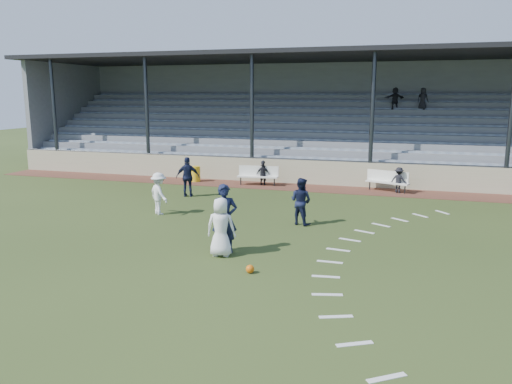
{
  "coord_description": "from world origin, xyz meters",
  "views": [
    {
      "loc": [
        4.68,
        -12.88,
        4.46
      ],
      "look_at": [
        0.0,
        2.5,
        1.3
      ],
      "focal_mm": 35.0,
      "sensor_mm": 36.0,
      "label": 1
    }
  ],
  "objects_px": {
    "player_white_lead": "(221,227)",
    "bench_left": "(258,174)",
    "bench_right": "(387,179)",
    "trash_bin": "(196,174)",
    "football": "(250,269)",
    "player_navy_lead": "(225,218)"
  },
  "relations": [
    {
      "from": "bench_left",
      "to": "trash_bin",
      "type": "xyz_separation_m",
      "value": [
        -3.4,
        0.07,
        -0.17
      ]
    },
    {
      "from": "bench_right",
      "to": "football",
      "type": "height_order",
      "value": "bench_right"
    },
    {
      "from": "player_white_lead",
      "to": "bench_left",
      "type": "bearing_deg",
      "value": -85.04
    },
    {
      "from": "bench_left",
      "to": "player_white_lead",
      "type": "bearing_deg",
      "value": -83.83
    },
    {
      "from": "football",
      "to": "player_white_lead",
      "type": "distance_m",
      "value": 1.77
    },
    {
      "from": "trash_bin",
      "to": "player_white_lead",
      "type": "distance_m",
      "value": 12.25
    },
    {
      "from": "bench_left",
      "to": "bench_right",
      "type": "height_order",
      "value": "same"
    },
    {
      "from": "bench_right",
      "to": "bench_left",
      "type": "bearing_deg",
      "value": -158.76
    },
    {
      "from": "football",
      "to": "player_white_lead",
      "type": "xyz_separation_m",
      "value": [
        -1.19,
        1.09,
        0.72
      ]
    },
    {
      "from": "trash_bin",
      "to": "player_white_lead",
      "type": "xyz_separation_m",
      "value": [
        5.56,
        -10.91,
        0.42
      ]
    },
    {
      "from": "bench_right",
      "to": "trash_bin",
      "type": "xyz_separation_m",
      "value": [
        -9.61,
        -0.14,
        -0.17
      ]
    },
    {
      "from": "bench_right",
      "to": "player_white_lead",
      "type": "bearing_deg",
      "value": -90.78
    },
    {
      "from": "bench_right",
      "to": "trash_bin",
      "type": "bearing_deg",
      "value": -159.84
    },
    {
      "from": "trash_bin",
      "to": "football",
      "type": "relative_size",
      "value": 3.61
    },
    {
      "from": "bench_right",
      "to": "football",
      "type": "bearing_deg",
      "value": -83.89
    },
    {
      "from": "bench_right",
      "to": "player_navy_lead",
      "type": "distance_m",
      "value": 11.44
    },
    {
      "from": "player_white_lead",
      "to": "player_navy_lead",
      "type": "relative_size",
      "value": 0.84
    },
    {
      "from": "bench_left",
      "to": "bench_right",
      "type": "distance_m",
      "value": 6.21
    },
    {
      "from": "player_white_lead",
      "to": "player_navy_lead",
      "type": "bearing_deg",
      "value": -92.81
    },
    {
      "from": "player_white_lead",
      "to": "player_navy_lead",
      "type": "xyz_separation_m",
      "value": [
        -0.02,
        0.37,
        0.15
      ]
    },
    {
      "from": "player_white_lead",
      "to": "bench_right",
      "type": "bearing_deg",
      "value": -116.41
    },
    {
      "from": "football",
      "to": "player_navy_lead",
      "type": "bearing_deg",
      "value": 129.9
    }
  ]
}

